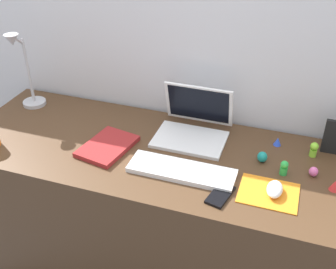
{
  "coord_description": "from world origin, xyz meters",
  "views": [
    {
      "loc": [
        0.49,
        -1.31,
        1.72
      ],
      "look_at": [
        0.04,
        0.0,
        0.83
      ],
      "focal_mm": 44.39,
      "sensor_mm": 36.0,
      "label": 1
    }
  ],
  "objects": [
    {
      "name": "toy_figurine_pink",
      "position": [
        0.61,
        0.04,
        0.76
      ],
      "size": [
        0.03,
        0.03,
        0.04
      ],
      "primitive_type": "ellipsoid",
      "color": "pink",
      "rests_on": "desk"
    },
    {
      "name": "desk",
      "position": [
        0.0,
        0.0,
        0.37
      ],
      "size": [
        1.71,
        0.63,
        0.74
      ],
      "primitive_type": "cube",
      "color": "#4C331E",
      "rests_on": "ground_plane"
    },
    {
      "name": "mouse",
      "position": [
        0.48,
        -0.12,
        0.76
      ],
      "size": [
        0.06,
        0.1,
        0.03
      ],
      "primitive_type": "ellipsoid",
      "color": "white",
      "rests_on": "mousepad"
    },
    {
      "name": "back_wall",
      "position": [
        0.0,
        0.35,
        0.73
      ],
      "size": [
        2.91,
        0.05,
        1.46
      ],
      "primitive_type": "cube",
      "color": "silver",
      "rests_on": "ground_plane"
    },
    {
      "name": "toy_figurine_blue",
      "position": [
        0.45,
        0.2,
        0.76
      ],
      "size": [
        0.03,
        0.03,
        0.04
      ],
      "primitive_type": "cone",
      "color": "blue",
      "rests_on": "desk"
    },
    {
      "name": "toy_figurine_lime",
      "position": [
        0.6,
        0.17,
        0.77
      ],
      "size": [
        0.03,
        0.03,
        0.06
      ],
      "color": "#8CDB33",
      "rests_on": "desk"
    },
    {
      "name": "toy_figurine_teal",
      "position": [
        0.41,
        0.07,
        0.76
      ],
      "size": [
        0.04,
        0.04,
        0.04
      ],
      "primitive_type": "ellipsoid",
      "color": "teal",
      "rests_on": "desk"
    },
    {
      "name": "mousepad",
      "position": [
        0.46,
        -0.12,
        0.74
      ],
      "size": [
        0.21,
        0.17,
        0.0
      ],
      "primitive_type": "cube",
      "color": "orange",
      "rests_on": "desk"
    },
    {
      "name": "toy_figurine_red",
      "position": [
        0.68,
        -0.02,
        0.76
      ],
      "size": [
        0.04,
        0.04,
        0.04
      ],
      "primitive_type": "cone",
      "color": "red",
      "rests_on": "desk"
    },
    {
      "name": "notebook_pad",
      "position": [
        -0.21,
        -0.05,
        0.75
      ],
      "size": [
        0.21,
        0.27,
        0.02
      ],
      "primitive_type": "cube",
      "rotation": [
        0.0,
        0.0,
        -0.18
      ],
      "color": "maroon",
      "rests_on": "desk"
    },
    {
      "name": "keyboard",
      "position": [
        0.13,
        -0.11,
        0.75
      ],
      "size": [
        0.41,
        0.13,
        0.02
      ],
      "primitive_type": "cube",
      "color": "white",
      "rests_on": "desk"
    },
    {
      "name": "toy_figurine_green",
      "position": [
        0.5,
        0.01,
        0.77
      ],
      "size": [
        0.03,
        0.03,
        0.06
      ],
      "color": "green",
      "rests_on": "desk"
    },
    {
      "name": "desk_lamp",
      "position": [
        -0.72,
        0.15,
        0.92
      ],
      "size": [
        0.11,
        0.15,
        0.38
      ],
      "color": "#B7B7BC",
      "rests_on": "desk"
    },
    {
      "name": "laptop",
      "position": [
        0.1,
        0.17,
        0.79
      ],
      "size": [
        0.3,
        0.27,
        0.21
      ],
      "color": "white",
      "rests_on": "desk"
    },
    {
      "name": "cell_phone",
      "position": [
        0.3,
        -0.19,
        0.74
      ],
      "size": [
        0.09,
        0.14,
        0.01
      ],
      "primitive_type": "cube",
      "rotation": [
        0.0,
        0.0,
        -0.23
      ],
      "color": "black",
      "rests_on": "desk"
    }
  ]
}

